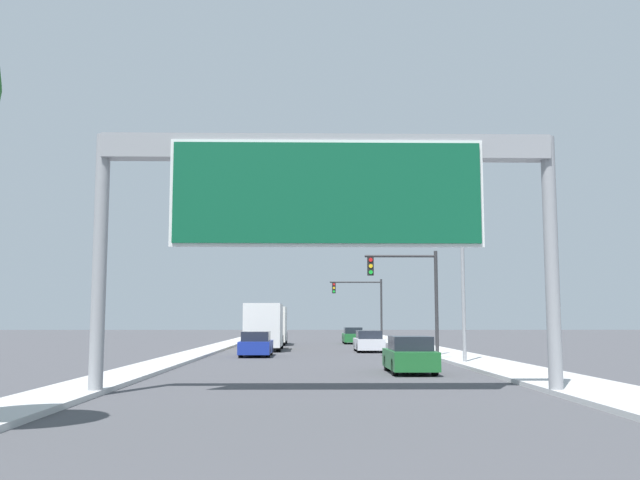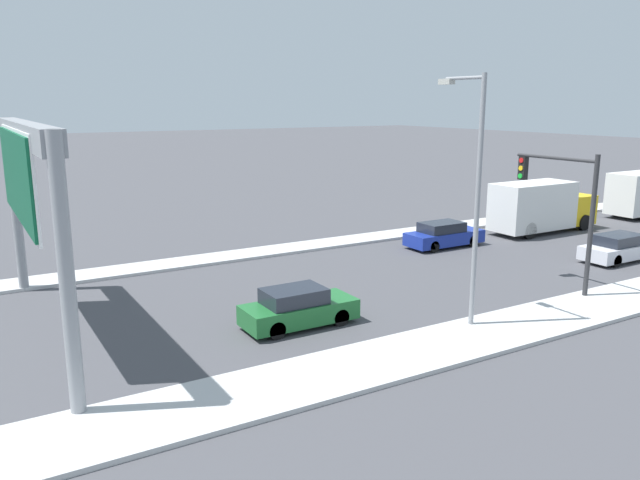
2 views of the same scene
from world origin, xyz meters
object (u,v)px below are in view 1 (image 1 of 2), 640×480
object	(u,v)px
street_lamp_right	(457,254)
car_far_left	(353,336)
traffic_light_near_intersection	(413,285)
car_mid_right	(410,356)
truck_box_secondary	(272,326)
traffic_light_mid_block	(364,299)
car_far_right	(256,345)
truck_box_primary	(264,327)
sign_gantry	(327,187)
car_near_left	(369,342)

from	to	relation	value
street_lamp_right	car_far_left	bearing A→B (deg)	95.92
traffic_light_near_intersection	car_mid_right	bearing A→B (deg)	-99.25
car_mid_right	truck_box_secondary	world-z (taller)	truck_box_secondary
street_lamp_right	traffic_light_mid_block	bearing A→B (deg)	92.41
car_far_left	truck_box_secondary	world-z (taller)	truck_box_secondary
car_far_left	traffic_light_near_intersection	distance (m)	23.72
car_far_right	traffic_light_near_intersection	xyz separation A→B (m)	(8.93, -1.35, 3.36)
car_mid_right	truck_box_primary	xyz separation A→B (m)	(-7.00, 21.09, 0.93)
car_far_right	truck_box_primary	world-z (taller)	truck_box_primary
truck_box_secondary	street_lamp_right	size ratio (longest dim) A/B	0.84
truck_box_primary	traffic_light_mid_block	bearing A→B (deg)	67.58
sign_gantry	car_far_right	world-z (taller)	sign_gantry
sign_gantry	car_far_right	xyz separation A→B (m)	(-3.50, 21.50, -5.20)
truck_box_secondary	street_lamp_right	bearing A→B (deg)	-69.55
car_mid_right	sign_gantry	bearing A→B (deg)	-112.87
traffic_light_near_intersection	street_lamp_right	world-z (taller)	street_lamp_right
car_near_left	street_lamp_right	bearing A→B (deg)	-77.16
sign_gantry	street_lamp_right	world-z (taller)	street_lamp_right
car_far_right	traffic_light_mid_block	bearing A→B (deg)	73.35
car_far_left	car_near_left	xyz separation A→B (m)	(-0.00, -16.31, -0.02)
car_far_right	truck_box_secondary	distance (m)	19.25
car_far_right	truck_box_secondary	xyz separation A→B (m)	(0.00, 19.22, 0.93)
traffic_light_near_intersection	car_near_left	bearing A→B (deg)	105.22
truck_box_secondary	car_mid_right	bearing A→B (deg)	-77.82
traffic_light_mid_block	car_near_left	bearing A→B (deg)	-93.91
car_far_left	car_far_right	size ratio (longest dim) A/B	1.02
car_mid_right	truck_box_secondary	distance (m)	33.19
truck_box_secondary	traffic_light_mid_block	distance (m)	12.99
car_far_right	truck_box_primary	xyz separation A→B (m)	(0.00, 7.88, 0.94)
car_near_left	sign_gantry	bearing A→B (deg)	-97.32
car_near_left	truck_box_primary	distance (m)	7.38
truck_box_primary	truck_box_secondary	world-z (taller)	truck_box_primary
truck_box_primary	traffic_light_mid_block	xyz separation A→B (m)	(8.57, 20.76, 2.56)
sign_gantry	street_lamp_right	distance (m)	15.15
sign_gantry	truck_box_secondary	distance (m)	41.09
traffic_light_mid_block	street_lamp_right	size ratio (longest dim) A/B	0.68
car_far_left	car_mid_right	world-z (taller)	car_mid_right
car_far_left	car_far_right	xyz separation A→B (m)	(-7.00, -22.05, -0.00)
car_far_left	traffic_light_mid_block	bearing A→B (deg)	76.63
car_near_left	truck_box_secondary	distance (m)	15.22
car_mid_right	street_lamp_right	distance (m)	7.66
traffic_light_near_intersection	street_lamp_right	distance (m)	6.73
truck_box_primary	traffic_light_mid_block	size ratio (longest dim) A/B	1.24
car_far_left	truck_box_primary	xyz separation A→B (m)	(-7.00, -14.17, 0.94)
sign_gantry	truck_box_secondary	world-z (taller)	sign_gantry
truck_box_secondary	street_lamp_right	distance (m)	29.15
traffic_light_near_intersection	car_far_right	bearing A→B (deg)	171.37
car_far_left	car_near_left	world-z (taller)	car_far_left
car_far_left	traffic_light_mid_block	distance (m)	7.63
sign_gantry	street_lamp_right	bearing A→B (deg)	64.14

